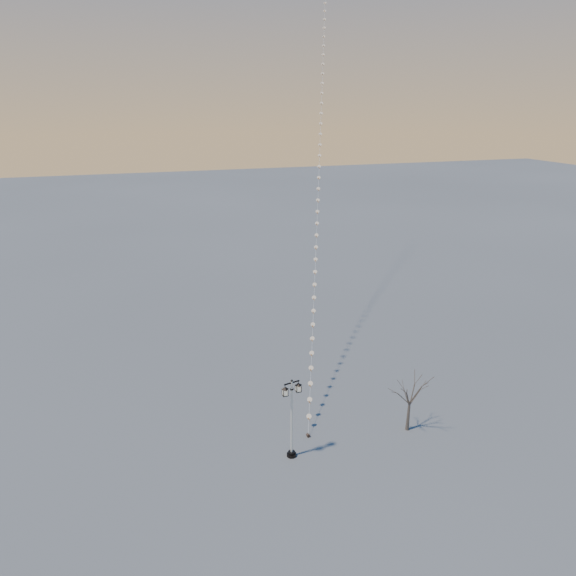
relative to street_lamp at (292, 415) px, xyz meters
name	(u,v)px	position (x,y,z in m)	size (l,w,h in m)	color
ground	(316,454)	(1.56, -0.28, -3.06)	(300.00, 300.00, 0.00)	#606161
street_lamp	(292,415)	(0.00, 0.00, 0.00)	(1.38, 0.67, 5.53)	black
bare_tree	(410,394)	(8.44, 0.23, -0.23)	(2.46, 2.46, 4.07)	#4E4236
kite_train	(319,148)	(9.89, 21.84, 14.04)	(17.03, 41.23, 34.35)	#332218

